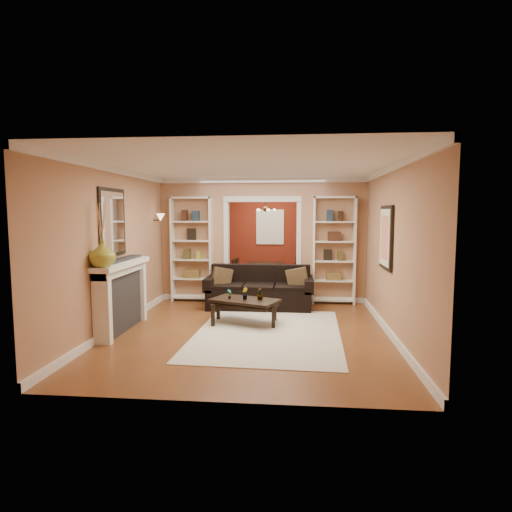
# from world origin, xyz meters

# --- Properties ---
(floor) EXTENTS (8.00, 8.00, 0.00)m
(floor) POSITION_xyz_m (0.00, 0.00, 0.00)
(floor) COLOR brown
(floor) RESTS_ON ground
(ceiling) EXTENTS (8.00, 8.00, 0.00)m
(ceiling) POSITION_xyz_m (0.00, 0.00, 2.70)
(ceiling) COLOR white
(ceiling) RESTS_ON ground
(wall_back) EXTENTS (8.00, 0.00, 8.00)m
(wall_back) POSITION_xyz_m (0.00, 4.00, 1.35)
(wall_back) COLOR tan
(wall_back) RESTS_ON ground
(wall_front) EXTENTS (8.00, 0.00, 8.00)m
(wall_front) POSITION_xyz_m (0.00, -4.00, 1.35)
(wall_front) COLOR tan
(wall_front) RESTS_ON ground
(wall_left) EXTENTS (0.00, 8.00, 8.00)m
(wall_left) POSITION_xyz_m (-2.25, 0.00, 1.35)
(wall_left) COLOR tan
(wall_left) RESTS_ON ground
(wall_right) EXTENTS (0.00, 8.00, 8.00)m
(wall_right) POSITION_xyz_m (2.25, 0.00, 1.35)
(wall_right) COLOR tan
(wall_right) RESTS_ON ground
(partition_wall) EXTENTS (4.50, 0.15, 2.70)m
(partition_wall) POSITION_xyz_m (0.00, 1.20, 1.35)
(partition_wall) COLOR tan
(partition_wall) RESTS_ON floor
(red_back_panel) EXTENTS (4.44, 0.04, 2.64)m
(red_back_panel) POSITION_xyz_m (0.00, 3.97, 1.32)
(red_back_panel) COLOR maroon
(red_back_panel) RESTS_ON floor
(dining_window) EXTENTS (0.78, 0.03, 0.98)m
(dining_window) POSITION_xyz_m (0.00, 3.93, 1.55)
(dining_window) COLOR #8CA5CC
(dining_window) RESTS_ON wall_back
(area_rug) EXTENTS (2.43, 3.33, 0.01)m
(area_rug) POSITION_xyz_m (0.30, -1.41, 0.01)
(area_rug) COLOR beige
(area_rug) RESTS_ON floor
(sofa) EXTENTS (2.20, 0.95, 0.86)m
(sofa) POSITION_xyz_m (-0.00, 0.45, 0.43)
(sofa) COLOR black
(sofa) RESTS_ON floor
(pillow_left) EXTENTS (0.41, 0.29, 0.40)m
(pillow_left) POSITION_xyz_m (-0.78, 0.43, 0.62)
(pillow_left) COLOR brown
(pillow_left) RESTS_ON sofa
(pillow_right) EXTENTS (0.42, 0.15, 0.41)m
(pillow_right) POSITION_xyz_m (0.78, 0.43, 0.63)
(pillow_right) COLOR brown
(pillow_right) RESTS_ON sofa
(coffee_table) EXTENTS (1.31, 1.01, 0.44)m
(coffee_table) POSITION_xyz_m (-0.15, -0.85, 0.22)
(coffee_table) COLOR black
(coffee_table) RESTS_ON floor
(plant_left) EXTENTS (0.11, 0.11, 0.18)m
(plant_left) POSITION_xyz_m (-0.42, -0.85, 0.53)
(plant_left) COLOR #336626
(plant_left) RESTS_ON coffee_table
(plant_center) EXTENTS (0.13, 0.14, 0.21)m
(plant_center) POSITION_xyz_m (-0.15, -0.85, 0.54)
(plant_center) COLOR #336626
(plant_center) RESTS_ON coffee_table
(plant_right) EXTENTS (0.13, 0.13, 0.21)m
(plant_right) POSITION_xyz_m (0.12, -0.85, 0.55)
(plant_right) COLOR #336626
(plant_right) RESTS_ON coffee_table
(bookshelf_left) EXTENTS (0.90, 0.30, 2.30)m
(bookshelf_left) POSITION_xyz_m (-1.55, 1.03, 1.15)
(bookshelf_left) COLOR white
(bookshelf_left) RESTS_ON floor
(bookshelf_right) EXTENTS (0.90, 0.30, 2.30)m
(bookshelf_right) POSITION_xyz_m (1.55, 1.03, 1.15)
(bookshelf_right) COLOR white
(bookshelf_right) RESTS_ON floor
(fireplace) EXTENTS (0.32, 1.70, 1.16)m
(fireplace) POSITION_xyz_m (-2.09, -1.50, 0.58)
(fireplace) COLOR white
(fireplace) RESTS_ON floor
(vase) EXTENTS (0.44, 0.44, 0.40)m
(vase) POSITION_xyz_m (-2.09, -2.20, 1.36)
(vase) COLOR olive
(vase) RESTS_ON fireplace
(mirror) EXTENTS (0.03, 0.95, 1.10)m
(mirror) POSITION_xyz_m (-2.23, -1.50, 1.80)
(mirror) COLOR silver
(mirror) RESTS_ON wall_left
(wall_sconce) EXTENTS (0.18, 0.18, 0.22)m
(wall_sconce) POSITION_xyz_m (-2.15, 0.55, 1.83)
(wall_sconce) COLOR #FFE0A5
(wall_sconce) RESTS_ON wall_left
(framed_art) EXTENTS (0.04, 0.85, 1.05)m
(framed_art) POSITION_xyz_m (2.21, -1.00, 1.55)
(framed_art) COLOR black
(framed_art) RESTS_ON wall_right
(dining_table) EXTENTS (1.77, 0.99, 0.62)m
(dining_table) POSITION_xyz_m (-0.03, 2.57, 0.31)
(dining_table) COLOR black
(dining_table) RESTS_ON floor
(dining_chair_nw) EXTENTS (0.44, 0.44, 0.83)m
(dining_chair_nw) POSITION_xyz_m (-0.58, 2.27, 0.42)
(dining_chair_nw) COLOR black
(dining_chair_nw) RESTS_ON floor
(dining_chair_ne) EXTENTS (0.41, 0.41, 0.80)m
(dining_chair_ne) POSITION_xyz_m (0.52, 2.27, 0.40)
(dining_chair_ne) COLOR black
(dining_chair_ne) RESTS_ON floor
(dining_chair_sw) EXTENTS (0.52, 0.52, 0.80)m
(dining_chair_sw) POSITION_xyz_m (-0.58, 2.87, 0.40)
(dining_chair_sw) COLOR black
(dining_chair_sw) RESTS_ON floor
(dining_chair_se) EXTENTS (0.45, 0.45, 0.86)m
(dining_chair_se) POSITION_xyz_m (0.52, 2.87, 0.43)
(dining_chair_se) COLOR black
(dining_chair_se) RESTS_ON floor
(chandelier) EXTENTS (0.50, 0.50, 0.30)m
(chandelier) POSITION_xyz_m (0.00, 2.70, 2.02)
(chandelier) COLOR #3A271A
(chandelier) RESTS_ON ceiling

